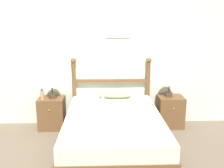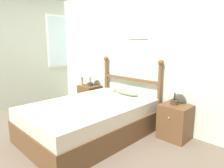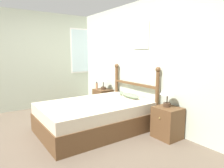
{
  "view_description": "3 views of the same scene",
  "coord_description": "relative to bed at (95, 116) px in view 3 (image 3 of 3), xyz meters",
  "views": [
    {
      "loc": [
        0.03,
        -2.91,
        1.85
      ],
      "look_at": [
        0.17,
        1.12,
        0.88
      ],
      "focal_mm": 42.0,
      "sensor_mm": 36.0,
      "label": 1
    },
    {
      "loc": [
        2.58,
        -1.33,
        1.48
      ],
      "look_at": [
        0.2,
        1.1,
        0.79
      ],
      "focal_mm": 32.0,
      "sensor_mm": 36.0,
      "label": 2
    },
    {
      "loc": [
        3.4,
        -1.23,
        1.49
      ],
      "look_at": [
        0.24,
        0.98,
        0.88
      ],
      "focal_mm": 32.0,
      "sensor_mm": 36.0,
      "label": 3
    }
  ],
  "objects": [
    {
      "name": "ground_plane",
      "position": [
        -0.17,
        -0.63,
        -0.27
      ],
      "size": [
        16.0,
        16.0,
        0.0
      ],
      "primitive_type": "plane",
      "color": "brown"
    },
    {
      "name": "nightstand_left",
      "position": [
        -1.05,
        0.85,
        0.01
      ],
      "size": [
        0.44,
        0.41,
        0.55
      ],
      "color": "brown",
      "rests_on": "ground_plane"
    },
    {
      "name": "table_lamp_left",
      "position": [
        -1.02,
        0.84,
        0.56
      ],
      "size": [
        0.27,
        0.27,
        0.37
      ],
      "color": "#422D1E",
      "rests_on": "nightstand_left"
    },
    {
      "name": "fish_pillow",
      "position": [
        0.08,
        0.8,
        0.32
      ],
      "size": [
        0.56,
        0.13,
        0.1
      ],
      "color": "gray",
      "rests_on": "bed"
    },
    {
      "name": "bottle",
      "position": [
        -1.17,
        0.73,
        0.37
      ],
      "size": [
        0.06,
        0.06,
        0.19
      ],
      "color": "tan",
      "rests_on": "nightstand_left"
    },
    {
      "name": "bed",
      "position": [
        0.0,
        0.0,
        0.0
      ],
      "size": [
        1.39,
        2.06,
        0.54
      ],
      "color": "brown",
      "rests_on": "ground_plane"
    },
    {
      "name": "table_lamp_right",
      "position": [
        1.01,
        0.86,
        0.56
      ],
      "size": [
        0.27,
        0.27,
        0.37
      ],
      "color": "#422D1E",
      "rests_on": "nightstand_right"
    },
    {
      "name": "wall_left",
      "position": [
        -2.3,
        -0.6,
        1.01
      ],
      "size": [
        0.08,
        6.4,
        2.55
      ],
      "color": "beige",
      "rests_on": "ground_plane"
    },
    {
      "name": "nightstand_right",
      "position": [
        1.05,
        0.85,
        0.01
      ],
      "size": [
        0.44,
        0.41,
        0.55
      ],
      "color": "brown",
      "rests_on": "ground_plane"
    },
    {
      "name": "headboard",
      "position": [
        0.0,
        1.0,
        0.42
      ],
      "size": [
        1.42,
        0.1,
        1.22
      ],
      "color": "brown",
      "rests_on": "ground_plane"
    },
    {
      "name": "wall_back",
      "position": [
        -0.17,
        1.1,
        1.01
      ],
      "size": [
        6.4,
        0.08,
        2.55
      ],
      "color": "beige",
      "rests_on": "ground_plane"
    }
  ]
}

